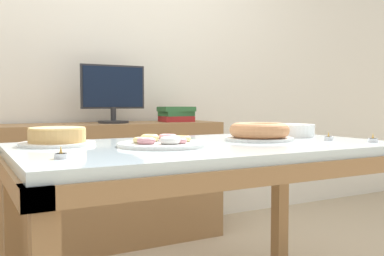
# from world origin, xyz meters

# --- Properties ---
(wall_back) EXTENTS (8.00, 0.10, 2.60)m
(wall_back) POSITION_xyz_m (0.00, 1.51, 1.30)
(wall_back) COLOR silver
(wall_back) RESTS_ON ground
(dining_table) EXTENTS (1.53, 0.88, 0.76)m
(dining_table) POSITION_xyz_m (0.00, 0.00, 0.66)
(dining_table) COLOR silver
(dining_table) RESTS_ON ground
(sideboard) EXTENTS (1.43, 0.44, 0.79)m
(sideboard) POSITION_xyz_m (0.00, 1.21, 0.40)
(sideboard) COLOR olive
(sideboard) RESTS_ON ground
(computer_monitor) EXTENTS (0.42, 0.20, 0.38)m
(computer_monitor) POSITION_xyz_m (-0.00, 1.20, 0.98)
(computer_monitor) COLOR #262628
(computer_monitor) RESTS_ON sideboard
(book_stack) EXTENTS (0.24, 0.20, 0.11)m
(book_stack) POSITION_xyz_m (0.46, 1.21, 0.85)
(book_stack) COLOR maroon
(book_stack) RESTS_ON sideboard
(cake_chocolate_round) EXTENTS (0.29, 0.29, 0.07)m
(cake_chocolate_round) POSITION_xyz_m (-0.55, 0.22, 0.79)
(cake_chocolate_round) COLOR white
(cake_chocolate_round) RESTS_ON dining_table
(cake_golden_bundt) EXTENTS (0.30, 0.30, 0.08)m
(cake_golden_bundt) POSITION_xyz_m (0.28, 0.03, 0.80)
(cake_golden_bundt) COLOR white
(cake_golden_bundt) RESTS_ON dining_table
(pastry_platter) EXTENTS (0.35, 0.35, 0.04)m
(pastry_platter) POSITION_xyz_m (-0.20, -0.01, 0.77)
(pastry_platter) COLOR white
(pastry_platter) RESTS_ON dining_table
(plate_stack) EXTENTS (0.21, 0.21, 0.06)m
(plate_stack) POSITION_xyz_m (0.56, 0.12, 0.79)
(plate_stack) COLOR white
(plate_stack) RESTS_ON dining_table
(tealight_right_edge) EXTENTS (0.04, 0.04, 0.04)m
(tealight_right_edge) POSITION_xyz_m (0.33, 0.24, 0.77)
(tealight_right_edge) COLOR silver
(tealight_right_edge) RESTS_ON dining_table
(tealight_near_front) EXTENTS (0.04, 0.04, 0.04)m
(tealight_near_front) POSITION_xyz_m (0.55, -0.13, 0.77)
(tealight_near_front) COLOR silver
(tealight_near_front) RESTS_ON dining_table
(tealight_centre) EXTENTS (0.04, 0.04, 0.04)m
(tealight_centre) POSITION_xyz_m (0.64, -0.28, 0.77)
(tealight_centre) COLOR silver
(tealight_centre) RESTS_ON dining_table
(tealight_left_edge) EXTENTS (0.04, 0.04, 0.04)m
(tealight_left_edge) POSITION_xyz_m (-0.62, -0.21, 0.77)
(tealight_left_edge) COLOR silver
(tealight_left_edge) RESTS_ON dining_table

